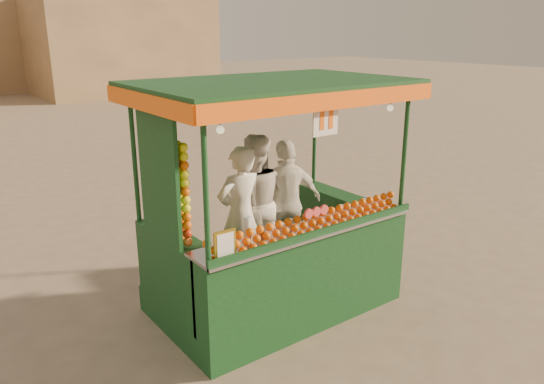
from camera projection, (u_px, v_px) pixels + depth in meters
ground at (304, 296)px, 6.96m from camera, size 90.00×90.00×0.00m
building_right at (121, 46)px, 28.60m from camera, size 9.00×6.00×5.00m
juice_cart at (274, 242)px, 6.36m from camera, size 3.13×2.03×2.84m
vendor_left at (241, 215)px, 6.50m from camera, size 0.65×0.45×1.73m
vendor_middle at (254, 203)px, 6.83m from camera, size 1.10×1.02×1.81m
vendor_right at (286, 203)px, 6.98m from camera, size 1.07×0.62×1.71m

